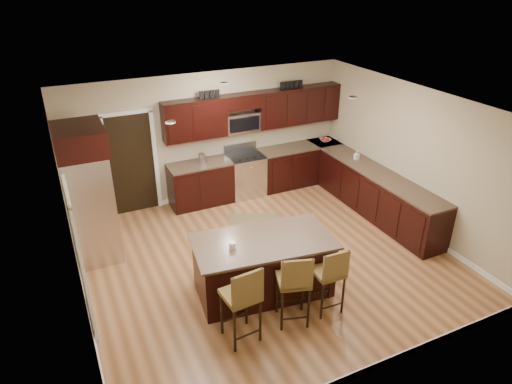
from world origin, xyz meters
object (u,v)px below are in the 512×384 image
range (245,174)px  stool_mid (295,282)px  stool_right (330,273)px  stool_left (243,297)px  island (263,267)px  refrigerator (88,193)px

range → stool_mid: (-1.06, -4.02, 0.25)m
range → stool_right: range is taller
stool_mid → stool_right: stool_mid is taller
stool_mid → stool_right: 0.59m
stool_left → range: bearing=60.7°
island → stool_right: stool_right is taller
island → stool_mid: size_ratio=1.90×
stool_left → refrigerator: 3.36m
island → refrigerator: size_ratio=0.94×
stool_right → refrigerator: size_ratio=0.46×
refrigerator → range: bearing=17.4°
stool_right → refrigerator: (-2.82, 2.99, 0.52)m
stool_mid → refrigerator: 3.76m
stool_mid → range: bearing=92.4°
range → island: (-1.12, -3.17, -0.04)m
island → stool_left: (-0.71, -0.85, 0.32)m
stool_left → stool_right: 1.36m
stool_left → stool_right: size_ratio=1.10×
range → stool_mid: 4.17m
stool_left → stool_mid: (0.77, 0.00, -0.02)m
range → stool_left: 4.43m
stool_right → refrigerator: refrigerator is taller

